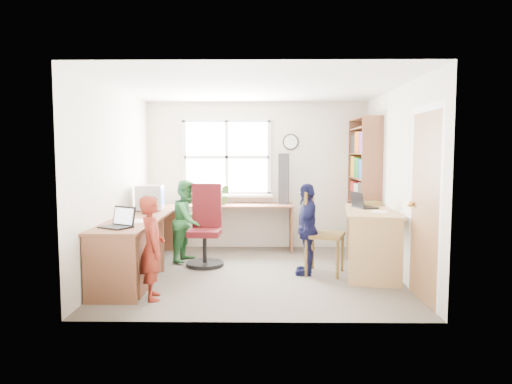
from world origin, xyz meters
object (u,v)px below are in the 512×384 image
at_px(potted_plant, 224,195).
at_px(laptop_left, 119,223).
at_px(cd_tower, 284,179).
at_px(right_desk, 372,227).
at_px(crt_monitor, 150,198).
at_px(wooden_chair, 319,229).
at_px(person_green, 188,221).
at_px(bookshelf, 364,190).
at_px(laptop_right, 362,204).
at_px(swivel_chair, 206,230).
at_px(person_red, 152,248).
at_px(person_navy, 307,229).
at_px(l_desk, 150,243).

bearing_deg(potted_plant, laptop_left, -113.72).
bearing_deg(cd_tower, right_desk, -44.24).
xyz_separation_m(crt_monitor, potted_plant, (1.01, 0.74, -0.03)).
bearing_deg(cd_tower, wooden_chair, -67.66).
height_order(potted_plant, person_green, person_green).
relative_size(right_desk, cd_tower, 1.89).
relative_size(bookshelf, laptop_right, 5.39).
height_order(swivel_chair, person_red, swivel_chair).
relative_size(right_desk, laptop_right, 3.94).
height_order(right_desk, crt_monitor, crt_monitor).
height_order(bookshelf, potted_plant, bookshelf).
bearing_deg(person_navy, l_desk, -71.87).
relative_size(laptop_left, person_green, 0.36).
bearing_deg(l_desk, person_green, 72.69).
xyz_separation_m(l_desk, person_red, (0.21, -0.74, 0.11)).
height_order(right_desk, laptop_right, laptop_right).
bearing_deg(person_red, crt_monitor, -1.53).
distance_m(bookshelf, person_green, 2.72).
distance_m(swivel_chair, cd_tower, 1.66).
bearing_deg(right_desk, person_navy, -163.60).
distance_m(swivel_chair, person_navy, 1.46).
height_order(bookshelf, crt_monitor, bookshelf).
height_order(laptop_left, person_green, person_green).
bearing_deg(person_navy, crt_monitor, -96.83).
bearing_deg(laptop_left, l_desk, 101.02).
height_order(laptop_left, person_navy, person_navy).
height_order(bookshelf, swivel_chair, bookshelf).
relative_size(potted_plant, person_navy, 0.26).
relative_size(l_desk, person_green, 2.49).
height_order(swivel_chair, person_navy, person_navy).
height_order(swivel_chair, potted_plant, swivel_chair).
distance_m(cd_tower, person_red, 3.00).
bearing_deg(laptop_left, person_red, 6.61).
bearing_deg(potted_plant, crt_monitor, -143.60).
distance_m(l_desk, laptop_right, 2.82).
relative_size(laptop_right, person_green, 0.33).
height_order(swivel_chair, laptop_left, swivel_chair).
bearing_deg(laptop_right, cd_tower, 21.30).
bearing_deg(l_desk, person_navy, 8.49).
bearing_deg(laptop_right, laptop_left, 92.85).
distance_m(swivel_chair, laptop_right, 2.18).
bearing_deg(laptop_left, laptop_right, 51.70).
bearing_deg(l_desk, laptop_right, 11.50).
bearing_deg(person_red, wooden_chair, -76.72).
distance_m(cd_tower, person_green, 1.72).
distance_m(crt_monitor, person_red, 1.78).
bearing_deg(right_desk, bookshelf, 92.91).
xyz_separation_m(laptop_right, cd_tower, (-0.99, 1.21, 0.27)).
bearing_deg(potted_plant, person_navy, -49.48).
bearing_deg(person_red, swivel_chair, -30.31).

